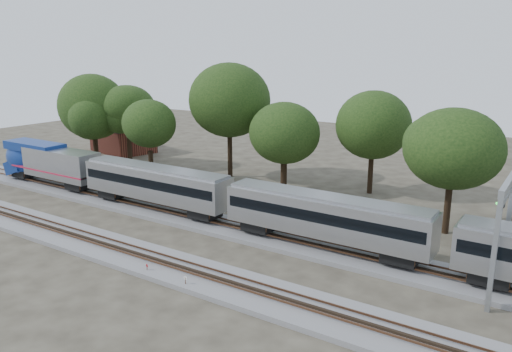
{
  "coord_description": "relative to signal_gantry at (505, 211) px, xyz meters",
  "views": [
    {
      "loc": [
        29.33,
        -31.19,
        17.07
      ],
      "look_at": [
        5.67,
        5.0,
        6.14
      ],
      "focal_mm": 35.0,
      "sensor_mm": 36.0,
      "label": 1
    }
  ],
  "objects": [
    {
      "name": "brick_building",
      "position": [
        -62.17,
        21.37,
        -3.65
      ],
      "size": [
        11.75,
        9.4,
        5.01
      ],
      "rotation": [
        0.0,
        0.0,
        -0.21
      ],
      "color": "maroon",
      "rests_on": "ground"
    },
    {
      "name": "ground",
      "position": [
        -25.76,
        -6.0,
        -6.17
      ],
      "size": [
        160.0,
        160.0,
        0.0
      ],
      "primitive_type": "plane",
      "color": "#383328",
      "rests_on": "ground"
    },
    {
      "name": "tree_2",
      "position": [
        -43.35,
        9.13,
        1.62
      ],
      "size": [
        7.94,
        7.94,
        11.2
      ],
      "color": "black",
      "rests_on": "ground"
    },
    {
      "name": "tree_0",
      "position": [
        -57.77,
        11.98,
        2.69
      ],
      "size": [
        9.02,
        9.02,
        12.72
      ],
      "color": "black",
      "rests_on": "ground"
    },
    {
      "name": "signal_gantry",
      "position": [
        0.0,
        0.0,
        0.0
      ],
      "size": [
        0.59,
        6.96,
        8.47
      ],
      "color": "gray",
      "rests_on": "ground"
    },
    {
      "name": "track_near",
      "position": [
        -25.76,
        -10.0,
        -5.97
      ],
      "size": [
        160.0,
        5.0,
        0.73
      ],
      "color": "slate",
      "rests_on": "ground"
    },
    {
      "name": "tree_5",
      "position": [
        -17.02,
        19.84,
        2.24
      ],
      "size": [
        8.57,
        8.57,
        12.08
      ],
      "color": "black",
      "rests_on": "ground"
    },
    {
      "name": "track_far",
      "position": [
        -25.76,
        -0.0,
        -5.97
      ],
      "size": [
        160.0,
        5.0,
        0.73
      ],
      "color": "slate",
      "rests_on": "ground"
    },
    {
      "name": "switch_stand_white",
      "position": [
        -19.15,
        -11.91,
        -5.53
      ],
      "size": [
        0.32,
        0.06,
        1.01
      ],
      "rotation": [
        0.0,
        0.0,
        -0.0
      ],
      "color": "#512D19",
      "rests_on": "ground"
    },
    {
      "name": "tree_6",
      "position": [
        -5.91,
        10.57,
        2.06
      ],
      "size": [
        8.38,
        8.38,
        11.82
      ],
      "color": "black",
      "rests_on": "ground"
    },
    {
      "name": "switch_stand_red",
      "position": [
        -23.25,
        -11.73,
        -5.61
      ],
      "size": [
        0.27,
        0.12,
        0.88
      ],
      "rotation": [
        0.0,
        0.0,
        -0.34
      ],
      "color": "#512D19",
      "rests_on": "ground"
    },
    {
      "name": "tree_3",
      "position": [
        -36.23,
        17.15,
        4.38
      ],
      "size": [
        10.73,
        10.73,
        15.13
      ],
      "color": "black",
      "rests_on": "ground"
    },
    {
      "name": "tree_1",
      "position": [
        -52.69,
        14.06,
        2.76
      ],
      "size": [
        9.09,
        9.09,
        12.82
      ],
      "color": "black",
      "rests_on": "ground"
    },
    {
      "name": "tree_4",
      "position": [
        -26.38,
        14.93,
        1.11
      ],
      "size": [
        7.42,
        7.42,
        10.47
      ],
      "color": "black",
      "rests_on": "ground"
    },
    {
      "name": "switch_lever",
      "position": [
        -19.37,
        -11.48,
        -6.02
      ],
      "size": [
        0.57,
        0.45,
        0.3
      ],
      "primitive_type": "cube",
      "rotation": [
        0.0,
        0.0,
        0.35
      ],
      "color": "#512D19",
      "rests_on": "ground"
    }
  ]
}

